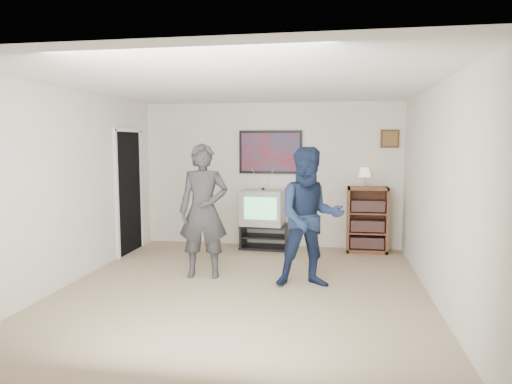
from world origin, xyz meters
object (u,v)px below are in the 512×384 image
(person_tall, at_px, (204,211))
(person_short, at_px, (310,218))
(bookshelf, at_px, (367,220))
(media_stand, at_px, (265,236))
(crt_television, at_px, (263,207))

(person_tall, xyz_separation_m, person_short, (1.44, -0.19, -0.02))
(bookshelf, bearing_deg, person_short, -112.93)
(media_stand, bearing_deg, crt_television, -177.85)
(media_stand, bearing_deg, person_tall, -106.09)
(media_stand, distance_m, person_tall, 1.97)
(person_short, bearing_deg, person_tall, 160.60)
(bookshelf, distance_m, person_short, 2.20)
(person_tall, bearing_deg, crt_television, 64.59)
(crt_television, distance_m, person_tall, 1.85)
(crt_television, relative_size, person_short, 0.40)
(person_short, bearing_deg, bookshelf, 55.35)
(crt_television, distance_m, person_short, 2.15)
(crt_television, bearing_deg, media_stand, 3.48)
(crt_television, xyz_separation_m, person_short, (0.90, -1.95, 0.17))
(crt_television, height_order, person_short, person_short)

